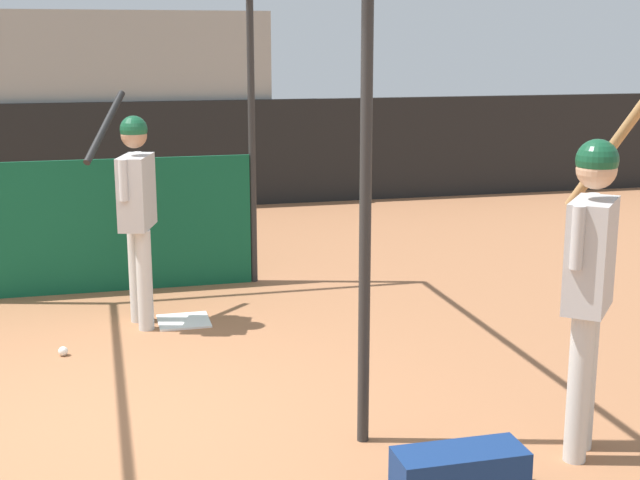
% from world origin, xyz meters
% --- Properties ---
extents(ground_plane, '(60.00, 60.00, 0.00)m').
position_xyz_m(ground_plane, '(0.00, 0.00, 0.00)').
color(ground_plane, '#9E6642').
extents(outfield_wall, '(24.00, 0.12, 1.53)m').
position_xyz_m(outfield_wall, '(0.00, 7.39, 0.77)').
color(outfield_wall, black).
rests_on(outfield_wall, ground).
extents(bleacher_section, '(5.40, 2.40, 2.81)m').
position_xyz_m(bleacher_section, '(-0.00, 8.65, 1.41)').
color(bleacher_section, '#9E9E99').
rests_on(bleacher_section, ground).
extents(batting_cage, '(3.12, 3.85, 3.13)m').
position_xyz_m(batting_cage, '(0.12, 2.35, 1.37)').
color(batting_cage, '#282828').
rests_on(batting_cage, ground).
extents(home_plate, '(0.44, 0.44, 0.02)m').
position_xyz_m(home_plate, '(0.82, 1.98, 0.01)').
color(home_plate, white).
rests_on(home_plate, ground).
extents(player_batter, '(0.59, 1.00, 1.95)m').
position_xyz_m(player_batter, '(0.47, 1.99, 1.09)').
color(player_batter, silver).
rests_on(player_batter, ground).
extents(player_waiting, '(0.59, 0.75, 2.10)m').
position_xyz_m(player_waiting, '(2.83, -1.11, 1.14)').
color(player_waiting, silver).
rests_on(player_waiting, ground).
extents(equipment_bag, '(0.70, 0.28, 0.28)m').
position_xyz_m(equipment_bag, '(1.94, -1.44, 0.14)').
color(equipment_bag, navy).
rests_on(equipment_bag, ground).
extents(baseball, '(0.07, 0.07, 0.07)m').
position_xyz_m(baseball, '(-0.16, 1.36, 0.04)').
color(baseball, white).
rests_on(baseball, ground).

